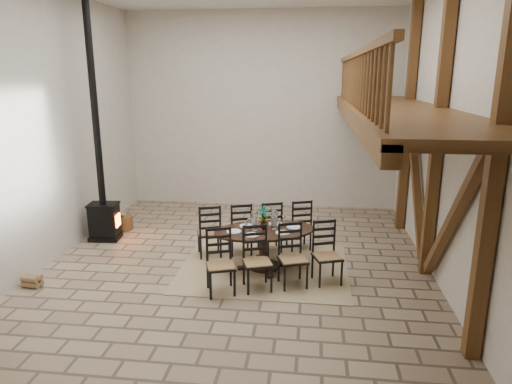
# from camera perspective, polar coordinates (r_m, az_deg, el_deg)

# --- Properties ---
(ground) EXTENTS (8.00, 8.00, 0.00)m
(ground) POSITION_cam_1_polar(r_m,az_deg,el_deg) (8.66, -2.33, -8.87)
(ground) COLOR #988365
(ground) RESTS_ON ground
(room_shell) EXTENTS (7.02, 8.02, 5.01)m
(room_shell) POSITION_cam_1_polar(r_m,az_deg,el_deg) (7.85, 6.21, 11.36)
(room_shell) COLOR beige
(room_shell) RESTS_ON ground
(rug) EXTENTS (3.00, 2.50, 0.02)m
(rug) POSITION_cam_1_polar(r_m,az_deg,el_deg) (8.43, 1.02, -9.45)
(rug) COLOR tan
(rug) RESTS_ON ground
(dining_table) EXTENTS (2.78, 2.64, 1.17)m
(dining_table) POSITION_cam_1_polar(r_m,az_deg,el_deg) (8.29, 1.03, -7.13)
(dining_table) COLOR black
(dining_table) RESTS_ON ground
(wood_stove) EXTENTS (0.66, 0.54, 5.00)m
(wood_stove) POSITION_cam_1_polar(r_m,az_deg,el_deg) (10.05, -18.74, 0.53)
(wood_stove) COLOR black
(wood_stove) RESTS_ON ground
(log_basket) EXTENTS (0.47, 0.47, 0.39)m
(log_basket) POSITION_cam_1_polar(r_m,az_deg,el_deg) (10.83, -16.36, -3.64)
(log_basket) COLOR brown
(log_basket) RESTS_ON ground
(log_stack) EXTENTS (0.32, 0.24, 0.21)m
(log_stack) POSITION_cam_1_polar(r_m,az_deg,el_deg) (8.57, -26.20, -9.94)
(log_stack) COLOR #987155
(log_stack) RESTS_ON ground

